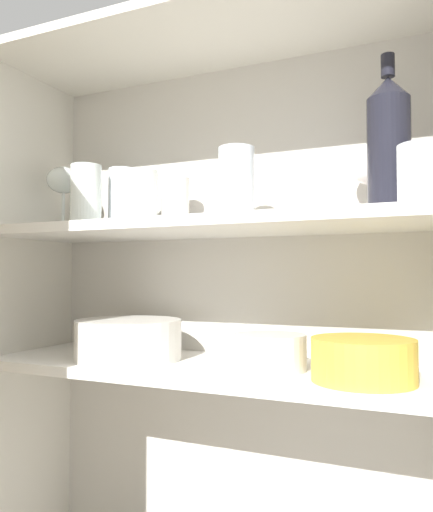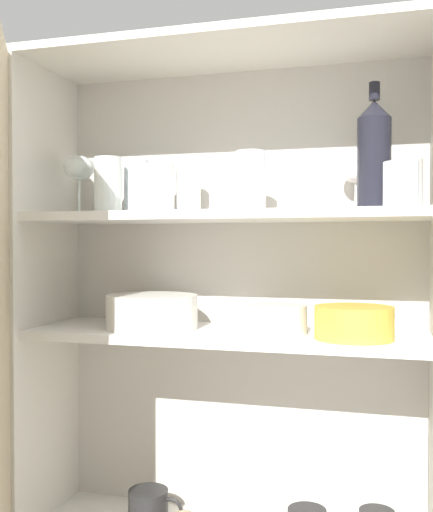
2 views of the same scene
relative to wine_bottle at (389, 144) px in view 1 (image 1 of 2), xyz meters
name	(u,v)px [view 1 (image 1 of 2)]	position (x,y,z in m)	size (l,w,h in m)	color
cupboard_back_panel	(239,388)	(-0.33, 0.14, -0.47)	(0.95, 0.02, 1.43)	silver
cupboard_side_left	(26,383)	(-0.80, -0.01, -0.47)	(0.02, 0.32, 1.43)	silver
cupboard_top_panel	(210,36)	(-0.33, -0.01, 0.25)	(0.95, 0.32, 0.02)	silver
shelf_board_middle	(210,369)	(-0.33, -0.01, -0.41)	(0.92, 0.28, 0.02)	white
shelf_board_upper	(210,228)	(-0.33, -0.01, -0.13)	(0.92, 0.28, 0.02)	white
tumbler_glass_0	(433,183)	(0.07, 0.04, -0.07)	(0.07, 0.07, 0.11)	silver
tumbler_glass_1	(122,199)	(-0.58, 0.05, -0.05)	(0.06, 0.06, 0.14)	white
tumbler_glass_2	(422,175)	(0.05, -0.10, -0.08)	(0.07, 0.07, 0.09)	white
tumbler_glass_3	(175,203)	(-0.44, 0.04, -0.07)	(0.06, 0.06, 0.11)	silver
tumbler_glass_4	(86,197)	(-0.63, -0.03, -0.05)	(0.07, 0.07, 0.14)	white
tumbler_glass_5	(236,184)	(-0.27, -0.04, -0.05)	(0.07, 0.07, 0.14)	white
tumbler_glass_6	(140,199)	(-0.50, 0.00, -0.06)	(0.07, 0.07, 0.12)	white
wine_glass_0	(63,183)	(-0.73, 0.02, -0.01)	(0.08, 0.08, 0.15)	white
wine_glass_1	(370,177)	(-0.04, 0.08, -0.04)	(0.07, 0.07, 0.12)	silver
wine_bottle	(389,144)	(0.00, 0.00, 0.00)	(0.07, 0.07, 0.28)	black
plate_stack_white	(129,339)	(-0.51, -0.03, -0.36)	(0.22, 0.22, 0.08)	white
mixing_bowl_large	(363,358)	(-0.04, -0.06, -0.36)	(0.17, 0.17, 0.07)	gold
serving_bowl_small	(270,350)	(-0.21, -0.02, -0.36)	(0.13, 0.13, 0.06)	silver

